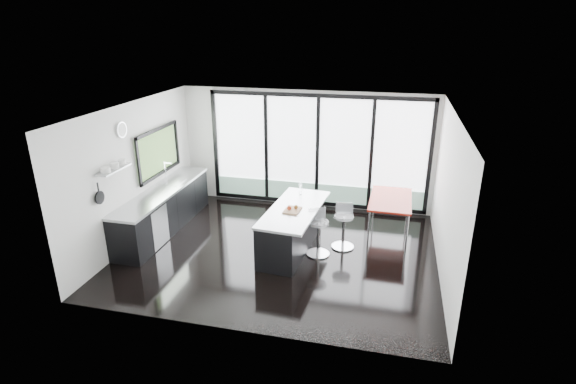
% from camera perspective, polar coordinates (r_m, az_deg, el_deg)
% --- Properties ---
extents(floor, '(6.00, 5.00, 0.00)m').
position_cam_1_polar(floor, '(8.95, -1.08, -7.52)').
color(floor, black).
rests_on(floor, ground).
extents(ceiling, '(6.00, 5.00, 0.00)m').
position_cam_1_polar(ceiling, '(8.01, -1.22, 10.41)').
color(ceiling, white).
rests_on(ceiling, wall_back).
extents(wall_back, '(6.00, 0.09, 2.80)m').
position_cam_1_polar(wall_back, '(10.65, 3.62, 4.57)').
color(wall_back, silver).
rests_on(wall_back, ground).
extents(wall_front, '(6.00, 0.00, 2.80)m').
position_cam_1_polar(wall_front, '(6.19, -7.00, -6.75)').
color(wall_front, silver).
rests_on(wall_front, ground).
extents(wall_left, '(0.26, 5.00, 2.80)m').
position_cam_1_polar(wall_left, '(9.70, -18.03, 3.72)').
color(wall_left, silver).
rests_on(wall_left, ground).
extents(wall_right, '(0.00, 5.00, 2.80)m').
position_cam_1_polar(wall_right, '(8.19, 19.62, -0.77)').
color(wall_right, silver).
rests_on(wall_right, ground).
extents(counter_cabinets, '(0.69, 3.24, 1.36)m').
position_cam_1_polar(counter_cabinets, '(10.02, -15.49, -2.16)').
color(counter_cabinets, black).
rests_on(counter_cabinets, floor).
extents(island, '(1.08, 2.23, 1.15)m').
position_cam_1_polar(island, '(8.86, 0.39, -4.57)').
color(island, black).
rests_on(island, floor).
extents(bar_stool_near, '(0.59, 0.59, 0.71)m').
position_cam_1_polar(bar_stool_near, '(8.68, 3.87, -5.85)').
color(bar_stool_near, silver).
rests_on(bar_stool_near, floor).
extents(bar_stool_far, '(0.49, 0.49, 0.71)m').
position_cam_1_polar(bar_stool_far, '(9.00, 7.04, -4.99)').
color(bar_stool_far, silver).
rests_on(bar_stool_far, floor).
extents(red_table, '(0.88, 1.50, 0.79)m').
position_cam_1_polar(red_table, '(9.75, 12.74, -2.97)').
color(red_table, '#9E1D11').
rests_on(red_table, floor).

